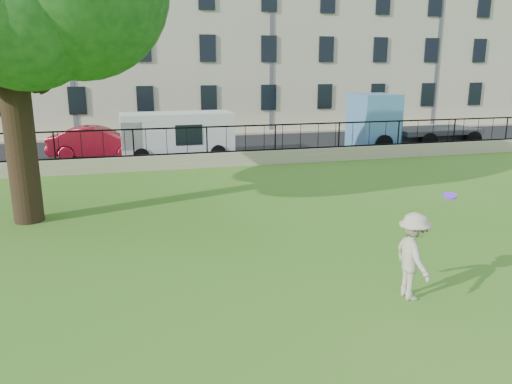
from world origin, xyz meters
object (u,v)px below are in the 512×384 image
object	(u,v)px
frisbee	(450,196)
red_sedan	(98,143)
white_van	(177,136)
blue_truck	(414,121)
man	(413,256)

from	to	relation	value
frisbee	red_sedan	world-z (taller)	frisbee
frisbee	red_sedan	size ratio (longest dim) A/B	0.06
white_van	blue_truck	size ratio (longest dim) A/B	0.75
man	red_sedan	distance (m)	17.60
white_van	man	bearing A→B (deg)	-81.71
red_sedan	man	bearing A→B (deg)	-153.95
red_sedan	white_van	distance (m)	3.68
white_van	frisbee	bearing A→B (deg)	-76.50
man	red_sedan	size ratio (longest dim) A/B	0.37
frisbee	red_sedan	xyz separation A→B (m)	(-7.33, 15.71, -0.94)
white_van	blue_truck	distance (m)	12.27
man	blue_truck	world-z (taller)	blue_truck
white_van	blue_truck	bearing A→B (deg)	-1.00
man	red_sedan	xyz separation A→B (m)	(-6.06, 16.52, -0.09)
frisbee	blue_truck	distance (m)	16.97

